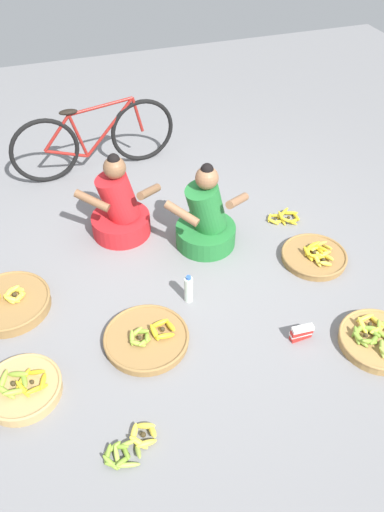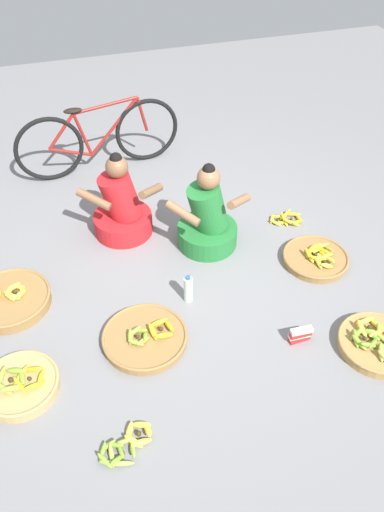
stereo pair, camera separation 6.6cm
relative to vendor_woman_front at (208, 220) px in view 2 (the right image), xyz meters
The scene contains 13 objects.
ground_plane 0.49m from the vendor_woman_front, 134.48° to the right, with size 10.00×10.00×0.00m, color slate.
vendor_woman_front is the anchor object (origin of this frame).
vendor_woman_behind 0.77m from the vendor_woman_front, 150.23° to the left, with size 0.75×0.52×0.80m.
bicycle_leaning 1.63m from the vendor_woman_front, 114.28° to the left, with size 1.70×0.21×0.73m.
banana_basket_back_left 0.97m from the vendor_woman_front, 32.02° to the right, with size 0.55×0.55×0.15m.
banana_basket_mid_right 1.21m from the vendor_woman_front, 130.41° to the right, with size 0.62×0.62×0.13m.
banana_basket_front_center 1.97m from the vendor_woman_front, 147.24° to the right, with size 0.52×0.52×0.16m.
banana_basket_near_vendor 1.66m from the vendor_woman_front, 61.43° to the right, with size 0.56×0.56×0.15m.
banana_basket_near_bicycle 1.71m from the vendor_woman_front, behind, with size 0.63×0.63×0.16m.
loose_bananas_front_right 1.98m from the vendor_woman_front, 122.74° to the right, with size 0.37×0.28×0.09m.
loose_bananas_back_center 0.84m from the vendor_woman_front, ahead, with size 0.33×0.23×0.09m.
water_bottle 0.72m from the vendor_woman_front, 120.40° to the right, with size 0.07×0.07×0.25m.
packet_carton_stack 1.27m from the vendor_woman_front, 76.33° to the right, with size 0.17×0.07×0.12m.
Camera 2 is at (-0.83, -2.90, 2.89)m, focal length 35.37 mm.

